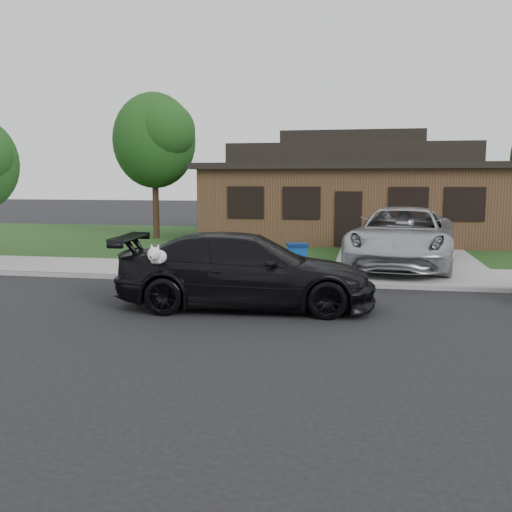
# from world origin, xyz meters

# --- Properties ---
(ground) EXTENTS (120.00, 120.00, 0.00)m
(ground) POSITION_xyz_m (0.00, 0.00, 0.00)
(ground) COLOR black
(ground) RESTS_ON ground
(sidewalk) EXTENTS (60.00, 3.00, 0.12)m
(sidewalk) POSITION_xyz_m (0.00, 5.00, 0.06)
(sidewalk) COLOR gray
(sidewalk) RESTS_ON ground
(curb) EXTENTS (60.00, 0.12, 0.12)m
(curb) POSITION_xyz_m (0.00, 3.50, 0.06)
(curb) COLOR gray
(curb) RESTS_ON ground
(lawn) EXTENTS (60.00, 13.00, 0.13)m
(lawn) POSITION_xyz_m (0.00, 13.00, 0.07)
(lawn) COLOR #193814
(lawn) RESTS_ON ground
(driveway) EXTENTS (4.50, 13.00, 0.14)m
(driveway) POSITION_xyz_m (6.00, 10.00, 0.07)
(driveway) COLOR gray
(driveway) RESTS_ON ground
(sedan) EXTENTS (5.66, 2.77, 1.59)m
(sedan) POSITION_xyz_m (2.15, 0.79, 0.80)
(sedan) COLOR black
(sedan) RESTS_ON ground
(minivan) EXTENTS (3.74, 6.66, 1.76)m
(minivan) POSITION_xyz_m (5.76, 6.62, 1.02)
(minivan) COLOR #AAACB1
(minivan) RESTS_ON driveway
(recycling_bin) EXTENTS (0.66, 0.66, 0.88)m
(recycling_bin) POSITION_xyz_m (2.83, 4.35, 0.57)
(recycling_bin) COLOR navy
(recycling_bin) RESTS_ON sidewalk
(house) EXTENTS (12.60, 8.60, 4.65)m
(house) POSITION_xyz_m (4.00, 15.00, 2.13)
(house) COLOR #422B1C
(house) RESTS_ON ground
(tree_0) EXTENTS (3.78, 3.60, 6.34)m
(tree_0) POSITION_xyz_m (-4.34, 12.88, 4.48)
(tree_0) COLOR #332114
(tree_0) RESTS_ON ground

